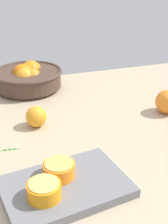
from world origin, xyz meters
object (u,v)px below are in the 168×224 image
orange_half_1 (44,190)px  loose_orange_0 (167,102)px  loose_orange_1 (36,117)px  fruit_bowl (28,78)px  orange_half_0 (59,169)px  cutting_board (65,187)px

orange_half_1 → loose_orange_0: (49.40, 31.19, -0.04)cm
loose_orange_1 → loose_orange_0: bearing=-6.0°
loose_orange_0 → loose_orange_1: size_ratio=1.22×
fruit_bowl → orange_half_1: (-8.25, -68.17, -0.57)cm
fruit_bowl → orange_half_0: size_ratio=3.59×
fruit_bowl → cutting_board: bearing=-92.5°
cutting_board → loose_orange_0: size_ratio=3.48×
orange_half_1 → orange_half_0: bearing=51.3°
fruit_bowl → cutting_board: fruit_bowl is taller
orange_half_1 → loose_orange_1: (5.23, 35.85, -0.78)cm
orange_half_1 → loose_orange_0: size_ratio=0.92×
cutting_board → orange_half_1: bearing=-151.4°
orange_half_0 → orange_half_1: size_ratio=1.02×
orange_half_1 → loose_orange_1: bearing=81.7°
orange_half_0 → cutting_board: bearing=-79.6°
orange_half_0 → loose_orange_0: 51.11cm
orange_half_0 → loose_orange_1: 29.78cm
fruit_bowl → loose_orange_0: bearing=-41.9°
loose_orange_0 → loose_orange_1: bearing=174.0°
loose_orange_1 → orange_half_1: bearing=-98.3°
cutting_board → orange_half_1: orange_half_1 is taller
loose_orange_0 → loose_orange_1: 44.42cm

